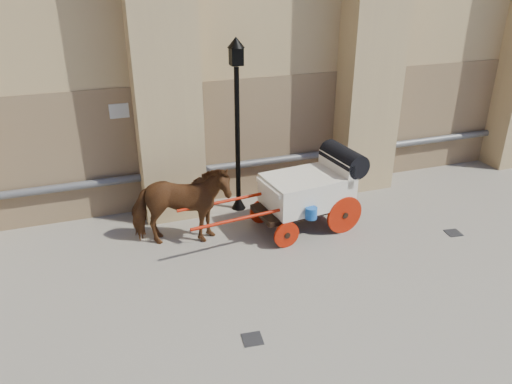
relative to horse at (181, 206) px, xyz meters
name	(u,v)px	position (x,y,z in m)	size (l,w,h in m)	color
ground	(266,289)	(1.11, -2.14, -0.88)	(90.00, 90.00, 0.00)	slate
horse	(181,206)	(0.00, 0.00, 0.00)	(0.95, 2.08, 1.76)	brown
carriage	(312,187)	(2.91, -0.17, 0.07)	(4.11, 1.56, 1.76)	black
street_lamp	(237,123)	(1.62, 1.20, 1.28)	(0.38, 0.38, 4.04)	black
drain_grate_near	(252,339)	(0.44, -3.32, -0.87)	(0.32, 0.32, 0.01)	black
drain_grate_far	(453,233)	(5.76, -1.55, -0.87)	(0.32, 0.32, 0.01)	black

